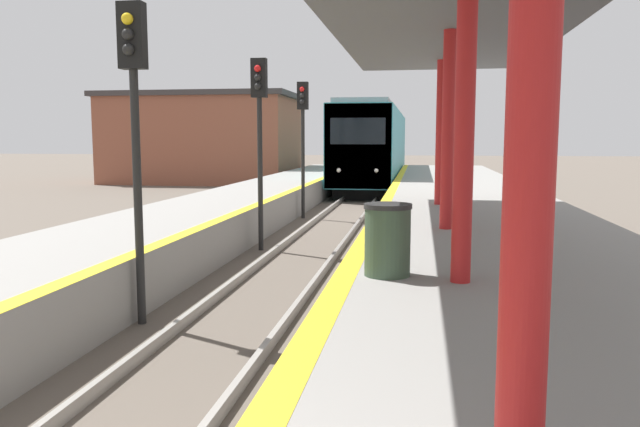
{
  "coord_description": "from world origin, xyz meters",
  "views": [
    {
      "loc": [
        2.57,
        -1.39,
        2.66
      ],
      "look_at": [
        -1.09,
        21.34,
        -0.1
      ],
      "focal_mm": 35.0,
      "sensor_mm": 36.0,
      "label": 1
    }
  ],
  "objects_px": {
    "signal_mid": "(259,117)",
    "signal_far": "(303,124)",
    "trash_bin": "(387,240)",
    "train": "(375,146)",
    "signal_near": "(134,103)"
  },
  "relations": [
    {
      "from": "train",
      "to": "trash_bin",
      "type": "relative_size",
      "value": 22.77
    },
    {
      "from": "signal_far",
      "to": "trash_bin",
      "type": "distance_m",
      "value": 13.28
    },
    {
      "from": "train",
      "to": "signal_far",
      "type": "height_order",
      "value": "signal_far"
    },
    {
      "from": "signal_near",
      "to": "signal_far",
      "type": "xyz_separation_m",
      "value": [
        0.08,
        12.22,
        0.0
      ]
    },
    {
      "from": "train",
      "to": "signal_mid",
      "type": "distance_m",
      "value": 21.73
    },
    {
      "from": "signal_mid",
      "to": "signal_far",
      "type": "bearing_deg",
      "value": 91.11
    },
    {
      "from": "signal_near",
      "to": "signal_mid",
      "type": "distance_m",
      "value": 6.11
    },
    {
      "from": "train",
      "to": "signal_far",
      "type": "distance_m",
      "value": 15.65
    },
    {
      "from": "signal_near",
      "to": "signal_far",
      "type": "relative_size",
      "value": 1.0
    },
    {
      "from": "signal_mid",
      "to": "trash_bin",
      "type": "relative_size",
      "value": 4.95
    },
    {
      "from": "train",
      "to": "signal_near",
      "type": "xyz_separation_m",
      "value": [
        -1.38,
        -27.79,
        0.93
      ]
    },
    {
      "from": "signal_far",
      "to": "trash_bin",
      "type": "height_order",
      "value": "signal_far"
    },
    {
      "from": "train",
      "to": "signal_mid",
      "type": "relative_size",
      "value": 4.6
    },
    {
      "from": "trash_bin",
      "to": "signal_near",
      "type": "bearing_deg",
      "value": 172.33
    },
    {
      "from": "signal_near",
      "to": "trash_bin",
      "type": "height_order",
      "value": "signal_near"
    }
  ]
}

